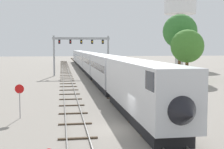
{
  "coord_description": "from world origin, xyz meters",
  "views": [
    {
      "loc": [
        -4.5,
        -22.31,
        5.95
      ],
      "look_at": [
        1.0,
        12.0,
        3.0
      ],
      "focal_mm": 50.85,
      "sensor_mm": 36.0,
      "label": 1
    }
  ],
  "objects_px": {
    "water_tower": "(180,12)",
    "passenger_train": "(89,62)",
    "signal_gantry": "(81,46)",
    "stop_sign": "(20,96)",
    "trackside_tree_left": "(187,46)",
    "trackside_tree_mid": "(180,32)"
  },
  "relations": [
    {
      "from": "stop_sign",
      "to": "trackside_tree_mid",
      "type": "relative_size",
      "value": 0.23
    },
    {
      "from": "water_tower",
      "to": "trackside_tree_mid",
      "type": "distance_m",
      "value": 39.82
    },
    {
      "from": "trackside_tree_left",
      "to": "trackside_tree_mid",
      "type": "xyz_separation_m",
      "value": [
        0.96,
        6.09,
        2.85
      ]
    },
    {
      "from": "passenger_train",
      "to": "stop_sign",
      "type": "distance_m",
      "value": 49.74
    },
    {
      "from": "signal_gantry",
      "to": "stop_sign",
      "type": "distance_m",
      "value": 41.39
    },
    {
      "from": "trackside_tree_mid",
      "to": "trackside_tree_left",
      "type": "bearing_deg",
      "value": -98.98
    },
    {
      "from": "stop_sign",
      "to": "signal_gantry",
      "type": "bearing_deg",
      "value": 79.15
    },
    {
      "from": "passenger_train",
      "to": "trackside_tree_mid",
      "type": "height_order",
      "value": "trackside_tree_mid"
    },
    {
      "from": "passenger_train",
      "to": "trackside_tree_mid",
      "type": "xyz_separation_m",
      "value": [
        16.25,
        -17.11,
        6.44
      ]
    },
    {
      "from": "water_tower",
      "to": "signal_gantry",
      "type": "bearing_deg",
      "value": -139.64
    },
    {
      "from": "water_tower",
      "to": "trackside_tree_left",
      "type": "bearing_deg",
      "value": -109.36
    },
    {
      "from": "passenger_train",
      "to": "signal_gantry",
      "type": "bearing_deg",
      "value": -105.16
    },
    {
      "from": "trackside_tree_left",
      "to": "trackside_tree_mid",
      "type": "height_order",
      "value": "trackside_tree_mid"
    },
    {
      "from": "signal_gantry",
      "to": "trackside_tree_left",
      "type": "bearing_deg",
      "value": -40.35
    },
    {
      "from": "trackside_tree_left",
      "to": "trackside_tree_mid",
      "type": "distance_m",
      "value": 6.79
    },
    {
      "from": "trackside_tree_left",
      "to": "water_tower",
      "type": "bearing_deg",
      "value": 70.64
    },
    {
      "from": "signal_gantry",
      "to": "trackside_tree_left",
      "type": "distance_m",
      "value": 23.01
    },
    {
      "from": "signal_gantry",
      "to": "water_tower",
      "type": "xyz_separation_m",
      "value": [
        32.47,
        27.6,
        10.89
      ]
    },
    {
      "from": "stop_sign",
      "to": "trackside_tree_left",
      "type": "height_order",
      "value": "trackside_tree_left"
    },
    {
      "from": "stop_sign",
      "to": "trackside_tree_left",
      "type": "bearing_deg",
      "value": 45.26
    },
    {
      "from": "passenger_train",
      "to": "water_tower",
      "type": "distance_m",
      "value": 38.67
    },
    {
      "from": "water_tower",
      "to": "passenger_train",
      "type": "bearing_deg",
      "value": -147.44
    }
  ]
}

